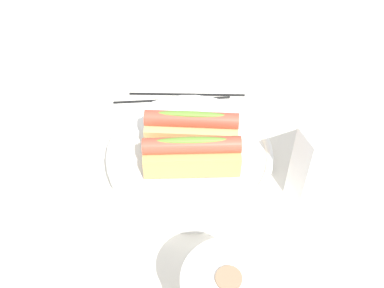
# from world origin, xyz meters

# --- Properties ---
(ground_plane) EXTENTS (2.40, 2.40, 0.00)m
(ground_plane) POSITION_xyz_m (0.00, 0.00, 0.00)
(ground_plane) COLOR silver
(serving_bowl) EXTENTS (0.27, 0.27, 0.04)m
(serving_bowl) POSITION_xyz_m (-0.00, 0.00, 0.02)
(serving_bowl) COLOR white
(serving_bowl) RESTS_ON ground_plane
(hotdog_front) EXTENTS (0.16, 0.07, 0.06)m
(hotdog_front) POSITION_xyz_m (-0.01, -0.02, 0.06)
(hotdog_front) COLOR #DBB270
(hotdog_front) RESTS_ON serving_bowl
(hotdog_back) EXTENTS (0.15, 0.06, 0.06)m
(hotdog_back) POSITION_xyz_m (-0.00, 0.03, 0.06)
(hotdog_back) COLOR tan
(hotdog_back) RESTS_ON serving_bowl
(water_glass) EXTENTS (0.07, 0.07, 0.09)m
(water_glass) POSITION_xyz_m (0.21, 0.03, 0.04)
(water_glass) COLOR white
(water_glass) RESTS_ON ground_plane
(napkin_box) EXTENTS (0.12, 0.07, 0.15)m
(napkin_box) POSITION_xyz_m (-0.20, 0.08, 0.07)
(napkin_box) COLOR white
(napkin_box) RESTS_ON ground_plane
(chopstick_near) EXTENTS (0.22, 0.01, 0.01)m
(chopstick_near) POSITION_xyz_m (0.02, -0.16, 0.00)
(chopstick_near) COLOR black
(chopstick_near) RESTS_ON ground_plane
(chopstick_far) EXTENTS (0.22, 0.03, 0.01)m
(chopstick_far) POSITION_xyz_m (-0.01, -0.17, 0.00)
(chopstick_far) COLOR black
(chopstick_far) RESTS_ON ground_plane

